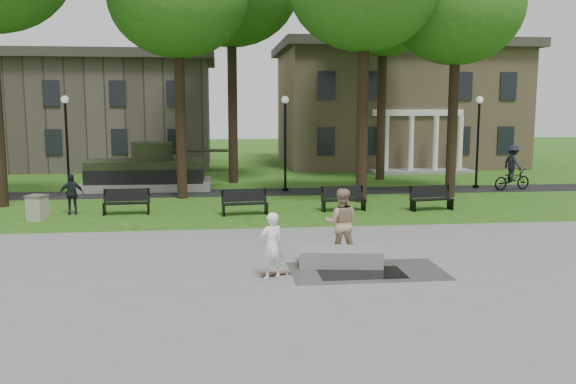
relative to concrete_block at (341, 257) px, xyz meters
name	(u,v)px	position (x,y,z in m)	size (l,w,h in m)	color
ground	(313,248)	(-0.43, 2.15, -0.24)	(120.00, 120.00, 0.00)	#1F4A11
plaza	(347,299)	(-0.43, -2.85, -0.23)	(22.00, 16.00, 0.02)	gray
footpath	(276,192)	(-0.43, 14.15, -0.24)	(44.00, 2.60, 0.01)	black
building_right	(394,104)	(9.57, 28.14, 4.10)	(17.00, 12.00, 8.60)	#9E8460
building_left	(101,115)	(-11.43, 28.65, 3.35)	(15.00, 10.00, 7.20)	#4C443D
tree_3	(457,9)	(7.57, 11.65, 8.35)	(6.00, 6.00, 11.19)	black
tree_5	(384,8)	(6.07, 18.65, 9.42)	(6.40, 6.40, 12.44)	black
lamp_left	(67,137)	(-10.43, 14.45, 2.55)	(0.36, 0.36, 4.73)	black
lamp_mid	(285,135)	(0.07, 14.45, 2.55)	(0.36, 0.36, 4.73)	black
lamp_right	(478,134)	(10.07, 14.45, 2.55)	(0.36, 0.36, 4.73)	black
tank_monument	(148,172)	(-6.88, 16.15, 0.61)	(7.45, 3.40, 2.40)	gray
puddle	(361,273)	(0.37, -0.87, -0.22)	(2.20, 1.20, 0.00)	black
concrete_block	(341,257)	(0.00, 0.00, 0.00)	(2.20, 1.00, 0.45)	gray
skateboard	(277,274)	(-1.80, -0.80, -0.19)	(0.78, 0.20, 0.07)	brown
skateboarder	(271,246)	(-1.96, -1.08, 0.61)	(0.61, 0.40, 1.67)	white
friend_watching	(341,223)	(0.18, 0.87, 0.76)	(0.95, 0.74, 1.96)	tan
pedestrian_walker	(71,194)	(-9.04, 8.93, 0.56)	(0.94, 0.39, 1.60)	black
cyclist	(512,172)	(11.57, 13.54, 0.69)	(2.22, 1.32, 2.29)	black
park_bench_0	(127,201)	(-6.87, 8.67, 0.28)	(1.81, 0.55, 1.00)	black
park_bench_1	(245,201)	(-2.23, 8.03, 0.28)	(1.84, 0.75, 1.00)	black
park_bench_2	(343,198)	(1.82, 8.52, 0.28)	(1.84, 0.70, 1.00)	black
park_bench_3	(431,197)	(5.45, 8.25, 0.28)	(1.85, 0.79, 1.00)	black
trash_bin	(37,208)	(-10.01, 7.70, 0.24)	(0.82, 0.82, 0.96)	#9F9583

